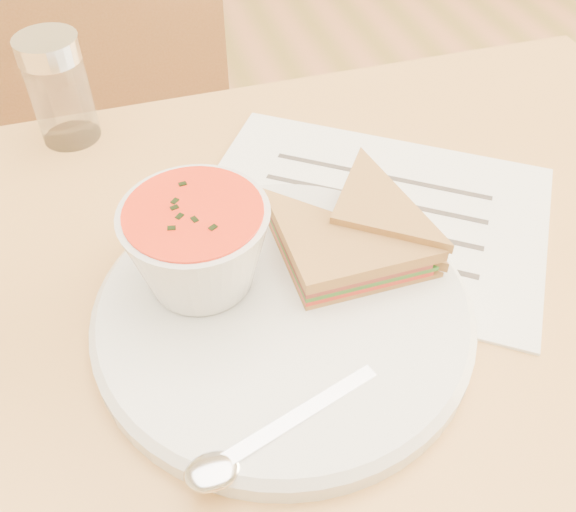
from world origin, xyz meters
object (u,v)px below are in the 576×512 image
object	(u,v)px
plate	(283,314)
condiment_shaker	(59,90)
soup_bowl	(198,250)
chair_far	(144,227)

from	to	relation	value
plate	condiment_shaker	xyz separation A→B (m)	(-0.14, 0.30, 0.05)
plate	soup_bowl	size ratio (longest dim) A/B	2.65
soup_bowl	plate	bearing A→B (deg)	-37.77
soup_bowl	condiment_shaker	distance (m)	0.27
chair_far	condiment_shaker	xyz separation A→B (m)	(-0.05, -0.18, 0.36)
chair_far	condiment_shaker	world-z (taller)	chair_far
chair_far	soup_bowl	bearing A→B (deg)	92.10
condiment_shaker	plate	bearing A→B (deg)	-64.71
chair_far	plate	size ratio (longest dim) A/B	3.00
chair_far	soup_bowl	world-z (taller)	chair_far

